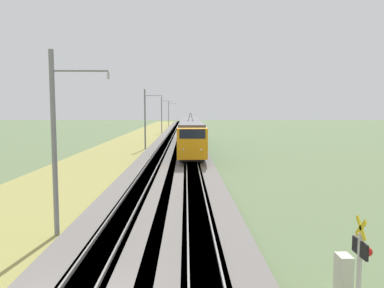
% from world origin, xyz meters
% --- Properties ---
extents(ballast_main, '(240.00, 4.40, 0.30)m').
position_xyz_m(ballast_main, '(50.00, 0.00, 0.15)').
color(ballast_main, slate).
rests_on(ballast_main, ground).
extents(ballast_adjacent, '(240.00, 4.40, 0.30)m').
position_xyz_m(ballast_adjacent, '(50.00, -3.80, 0.15)').
color(ballast_adjacent, slate).
rests_on(ballast_adjacent, ground).
extents(track_main, '(240.00, 1.57, 0.45)m').
position_xyz_m(track_main, '(50.00, 0.00, 0.16)').
color(track_main, '#4C4238').
rests_on(track_main, ground).
extents(track_adjacent, '(240.00, 1.57, 0.45)m').
position_xyz_m(track_adjacent, '(50.00, -3.80, 0.16)').
color(track_adjacent, '#4C4238').
rests_on(track_adjacent, ground).
extents(grass_verge, '(240.00, 8.61, 0.12)m').
position_xyz_m(grass_verge, '(50.00, 6.22, 0.06)').
color(grass_verge, '#99934C').
rests_on(grass_verge, ground).
extents(passenger_train, '(39.89, 3.02, 5.23)m').
position_xyz_m(passenger_train, '(45.04, -3.80, 2.46)').
color(passenger_train, orange).
rests_on(passenger_train, ground).
extents(crossing_signal_far, '(0.70, 0.23, 3.21)m').
position_xyz_m(crossing_signal_far, '(-1.35, -7.17, 1.95)').
color(crossing_signal_far, beige).
rests_on(crossing_signal_far, ground).
extents(catenary_mast_near, '(0.22, 2.56, 8.18)m').
position_xyz_m(catenary_mast_near, '(6.66, 2.45, 4.23)').
color(catenary_mast_near, slate).
rests_on(catenary_mast_near, ground).
extents(catenary_mast_mid, '(0.22, 2.56, 8.51)m').
position_xyz_m(catenary_mast_mid, '(42.93, 2.45, 4.39)').
color(catenary_mast_mid, slate).
rests_on(catenary_mast_mid, ground).
extents(catenary_mast_far, '(0.22, 2.56, 8.64)m').
position_xyz_m(catenary_mast_far, '(79.21, 2.45, 4.46)').
color(catenary_mast_far, slate).
rests_on(catenary_mast_far, ground).
extents(catenary_mast_distant, '(0.22, 2.56, 8.60)m').
position_xyz_m(catenary_mast_distant, '(115.48, 2.45, 4.44)').
color(catenary_mast_distant, slate).
rests_on(catenary_mast_distant, ground).
extents(equipment_cabinet, '(0.56, 0.39, 1.28)m').
position_xyz_m(equipment_cabinet, '(1.27, -7.94, 0.64)').
color(equipment_cabinet, beige).
rests_on(equipment_cabinet, ground).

